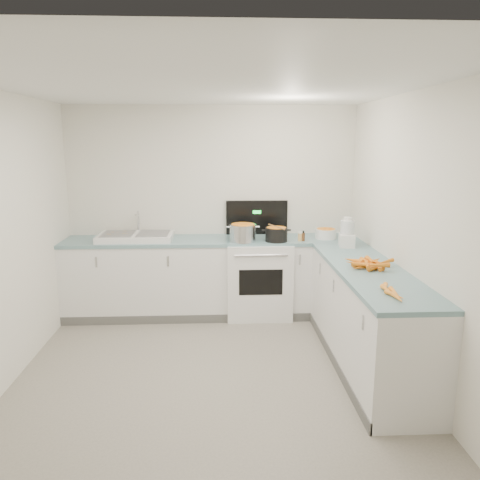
{
  "coord_description": "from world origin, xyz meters",
  "views": [
    {
      "loc": [
        0.07,
        -3.74,
        2.08
      ],
      "look_at": [
        0.3,
        1.1,
        1.05
      ],
      "focal_mm": 35.0,
      "sensor_mm": 36.0,
      "label": 1
    }
  ],
  "objects_px": {
    "steel_pot": "(243,234)",
    "black_pot": "(276,235)",
    "sink": "(136,236)",
    "spice_jar": "(300,237)",
    "food_processor": "(347,234)",
    "stove": "(258,276)",
    "extract_bottle": "(303,237)",
    "mixing_bowl": "(326,234)"
  },
  "relations": [
    {
      "from": "sink",
      "to": "steel_pot",
      "type": "height_order",
      "value": "sink"
    },
    {
      "from": "extract_bottle",
      "to": "spice_jar",
      "type": "relative_size",
      "value": 1.07
    },
    {
      "from": "black_pot",
      "to": "mixing_bowl",
      "type": "xyz_separation_m",
      "value": [
        0.61,
        0.14,
        -0.01
      ]
    },
    {
      "from": "black_pot",
      "to": "mixing_bowl",
      "type": "height_order",
      "value": "black_pot"
    },
    {
      "from": "spice_jar",
      "to": "stove",
      "type": "bearing_deg",
      "value": 162.38
    },
    {
      "from": "sink",
      "to": "extract_bottle",
      "type": "relative_size",
      "value": 8.91
    },
    {
      "from": "black_pot",
      "to": "extract_bottle",
      "type": "relative_size",
      "value": 2.63
    },
    {
      "from": "stove",
      "to": "black_pot",
      "type": "bearing_deg",
      "value": -40.37
    },
    {
      "from": "extract_bottle",
      "to": "spice_jar",
      "type": "distance_m",
      "value": 0.04
    },
    {
      "from": "sink",
      "to": "extract_bottle",
      "type": "height_order",
      "value": "sink"
    },
    {
      "from": "mixing_bowl",
      "to": "food_processor",
      "type": "xyz_separation_m",
      "value": [
        0.13,
        -0.46,
        0.08
      ]
    },
    {
      "from": "mixing_bowl",
      "to": "food_processor",
      "type": "distance_m",
      "value": 0.48
    },
    {
      "from": "mixing_bowl",
      "to": "sink",
      "type": "bearing_deg",
      "value": 179.03
    },
    {
      "from": "sink",
      "to": "black_pot",
      "type": "height_order",
      "value": "sink"
    },
    {
      "from": "extract_bottle",
      "to": "food_processor",
      "type": "xyz_separation_m",
      "value": [
        0.42,
        -0.33,
        0.09
      ]
    },
    {
      "from": "mixing_bowl",
      "to": "spice_jar",
      "type": "xyz_separation_m",
      "value": [
        -0.33,
        -0.13,
        -0.01
      ]
    },
    {
      "from": "steel_pot",
      "to": "black_pot",
      "type": "height_order",
      "value": "steel_pot"
    },
    {
      "from": "steel_pot",
      "to": "mixing_bowl",
      "type": "height_order",
      "value": "steel_pot"
    },
    {
      "from": "food_processor",
      "to": "steel_pot",
      "type": "bearing_deg",
      "value": 163.35
    },
    {
      "from": "black_pot",
      "to": "mixing_bowl",
      "type": "relative_size",
      "value": 1.02
    },
    {
      "from": "spice_jar",
      "to": "food_processor",
      "type": "xyz_separation_m",
      "value": [
        0.46,
        -0.33,
        0.1
      ]
    },
    {
      "from": "spice_jar",
      "to": "food_processor",
      "type": "bearing_deg",
      "value": -35.89
    },
    {
      "from": "stove",
      "to": "sink",
      "type": "xyz_separation_m",
      "value": [
        -1.45,
        0.02,
        0.5
      ]
    },
    {
      "from": "mixing_bowl",
      "to": "extract_bottle",
      "type": "height_order",
      "value": "mixing_bowl"
    },
    {
      "from": "black_pot",
      "to": "food_processor",
      "type": "xyz_separation_m",
      "value": [
        0.74,
        -0.32,
        0.07
      ]
    },
    {
      "from": "stove",
      "to": "extract_bottle",
      "type": "distance_m",
      "value": 0.74
    },
    {
      "from": "stove",
      "to": "sink",
      "type": "relative_size",
      "value": 1.58
    },
    {
      "from": "sink",
      "to": "food_processor",
      "type": "height_order",
      "value": "food_processor"
    },
    {
      "from": "stove",
      "to": "extract_bottle",
      "type": "height_order",
      "value": "stove"
    },
    {
      "from": "sink",
      "to": "black_pot",
      "type": "distance_m",
      "value": 1.65
    },
    {
      "from": "sink",
      "to": "food_processor",
      "type": "relative_size",
      "value": 2.61
    },
    {
      "from": "steel_pot",
      "to": "stove",
      "type": "bearing_deg",
      "value": 36.63
    },
    {
      "from": "extract_bottle",
      "to": "stove",
      "type": "bearing_deg",
      "value": 162.94
    },
    {
      "from": "steel_pot",
      "to": "extract_bottle",
      "type": "xyz_separation_m",
      "value": [
        0.7,
        -0.01,
        -0.04
      ]
    },
    {
      "from": "mixing_bowl",
      "to": "spice_jar",
      "type": "relative_size",
      "value": 2.77
    },
    {
      "from": "spice_jar",
      "to": "food_processor",
      "type": "relative_size",
      "value": 0.27
    },
    {
      "from": "spice_jar",
      "to": "food_processor",
      "type": "height_order",
      "value": "food_processor"
    },
    {
      "from": "stove",
      "to": "mixing_bowl",
      "type": "relative_size",
      "value": 5.46
    },
    {
      "from": "mixing_bowl",
      "to": "food_processor",
      "type": "bearing_deg",
      "value": -74.64
    },
    {
      "from": "extract_bottle",
      "to": "sink",
      "type": "bearing_deg",
      "value": 175.0
    },
    {
      "from": "stove",
      "to": "steel_pot",
      "type": "distance_m",
      "value": 0.61
    },
    {
      "from": "extract_bottle",
      "to": "mixing_bowl",
      "type": "bearing_deg",
      "value": 24.28
    }
  ]
}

